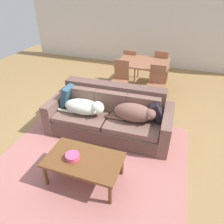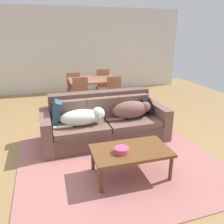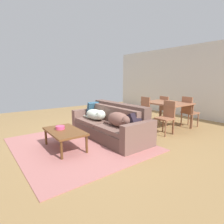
# 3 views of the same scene
# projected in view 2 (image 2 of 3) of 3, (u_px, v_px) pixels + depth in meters

# --- Properties ---
(ground_plane) EXTENTS (10.00, 10.00, 0.00)m
(ground_plane) POSITION_uv_depth(u_px,v_px,m) (90.00, 141.00, 4.16)
(ground_plane) COLOR #9A7748
(back_partition) EXTENTS (8.00, 0.12, 2.70)m
(back_partition) POSITION_uv_depth(u_px,v_px,m) (66.00, 51.00, 7.33)
(back_partition) COLOR silver
(back_partition) RESTS_ON ground
(area_rug) EXTENTS (3.05, 2.74, 0.01)m
(area_rug) POSITION_uv_depth(u_px,v_px,m) (119.00, 162.00, 3.47)
(area_rug) COLOR #B36C68
(area_rug) RESTS_ON ground
(couch) EXTENTS (2.29, 1.00, 0.85)m
(couch) POSITION_uv_depth(u_px,v_px,m) (104.00, 122.00, 4.17)
(couch) COLOR brown
(couch) RESTS_ON ground
(dog_on_left_cushion) EXTENTS (0.89, 0.37, 0.29)m
(dog_on_left_cushion) POSITION_uv_depth(u_px,v_px,m) (84.00, 117.00, 3.81)
(dog_on_left_cushion) COLOR silver
(dog_on_left_cushion) RESTS_ON couch
(dog_on_right_cushion) EXTENTS (0.84, 0.35, 0.33)m
(dog_on_right_cushion) POSITION_uv_depth(u_px,v_px,m) (132.00, 110.00, 4.10)
(dog_on_right_cushion) COLOR brown
(dog_on_right_cushion) RESTS_ON couch
(throw_pillow_by_left_arm) EXTENTS (0.23, 0.43, 0.44)m
(throw_pillow_by_left_arm) POSITION_uv_depth(u_px,v_px,m) (55.00, 112.00, 3.87)
(throw_pillow_by_left_arm) COLOR #2D4F66
(throw_pillow_by_left_arm) RESTS_ON couch
(throw_pillow_by_right_arm) EXTENTS (0.33, 0.41, 0.39)m
(throw_pillow_by_right_arm) POSITION_uv_depth(u_px,v_px,m) (146.00, 105.00, 4.38)
(throw_pillow_by_right_arm) COLOR black
(throw_pillow_by_right_arm) RESTS_ON couch
(coffee_table) EXTENTS (1.06, 0.62, 0.41)m
(coffee_table) POSITION_uv_depth(u_px,v_px,m) (131.00, 152.00, 3.04)
(coffee_table) COLOR brown
(coffee_table) RESTS_ON ground
(bowl_on_coffee_table) EXTENTS (0.19, 0.19, 0.07)m
(bowl_on_coffee_table) POSITION_uv_depth(u_px,v_px,m) (122.00, 150.00, 2.94)
(bowl_on_coffee_table) COLOR #EA4C7F
(bowl_on_coffee_table) RESTS_ON coffee_table
(dining_table) EXTENTS (1.25, 1.00, 0.77)m
(dining_table) POSITION_uv_depth(u_px,v_px,m) (93.00, 81.00, 5.86)
(dining_table) COLOR #965D41
(dining_table) RESTS_ON ground
(dining_chair_near_left) EXTENTS (0.42, 0.42, 0.92)m
(dining_chair_near_left) POSITION_uv_depth(u_px,v_px,m) (81.00, 96.00, 5.27)
(dining_chair_near_left) COLOR #965D41
(dining_chair_near_left) RESTS_ON ground
(dining_chair_near_right) EXTENTS (0.41, 0.41, 0.89)m
(dining_chair_near_right) POSITION_uv_depth(u_px,v_px,m) (115.00, 93.00, 5.52)
(dining_chair_near_right) COLOR #965D41
(dining_chair_near_right) RESTS_ON ground
(dining_chair_far_left) EXTENTS (0.42, 0.42, 0.88)m
(dining_chair_far_left) POSITION_uv_depth(u_px,v_px,m) (73.00, 86.00, 6.31)
(dining_chair_far_left) COLOR #965D41
(dining_chair_far_left) RESTS_ON ground
(dining_chair_far_right) EXTENTS (0.44, 0.44, 0.94)m
(dining_chair_far_right) POSITION_uv_depth(u_px,v_px,m) (103.00, 83.00, 6.52)
(dining_chair_far_right) COLOR #965D41
(dining_chair_far_right) RESTS_ON ground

